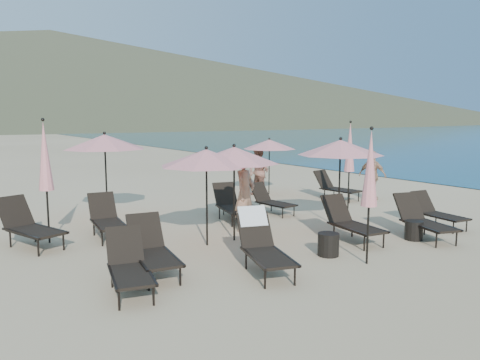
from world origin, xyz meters
TOP-DOWN VIEW (x-y plane):
  - ground at (0.00, 0.00)m, footprint 800.00×800.00m
  - volcanic_headland at (71.37, 302.62)m, footprint 690.00×690.00m
  - lounger_0 at (-5.22, -0.02)m, footprint 0.97×1.73m
  - lounger_1 at (-4.56, 0.55)m, footprint 0.93×1.81m
  - lounger_2 at (-2.80, -0.43)m, footprint 1.13×1.87m
  - lounger_3 at (0.15, 0.13)m, footprint 0.88×1.78m
  - lounger_4 at (1.74, -0.66)m, footprint 1.11×1.82m
  - lounger_5 at (3.06, -0.17)m, footprint 0.77×1.57m
  - lounger_6 at (-6.09, 3.74)m, footprint 1.25×1.96m
  - lounger_7 at (-4.39, 3.63)m, footprint 0.85×1.76m
  - lounger_8 at (-0.94, 3.50)m, footprint 1.00×1.78m
  - lounger_9 at (-0.51, 4.01)m, footprint 0.78×1.53m
  - lounger_10 at (0.52, 3.60)m, footprint 0.75×1.56m
  - lounger_11 at (3.83, 4.24)m, footprint 0.83×1.73m
  - umbrella_open_0 at (-2.78, 1.65)m, footprint 2.06×2.06m
  - umbrella_open_1 at (-2.05, 1.66)m, footprint 2.08×2.08m
  - umbrella_open_2 at (0.90, 1.24)m, footprint 2.17×2.17m
  - umbrella_open_3 at (-3.71, 5.68)m, footprint 2.27×2.27m
  - umbrella_open_4 at (2.58, 6.39)m, footprint 1.94×1.94m
  - umbrella_closed_0 at (-0.86, -1.24)m, footprint 0.31×0.31m
  - umbrella_closed_1 at (2.95, 2.82)m, footprint 0.32×0.32m
  - umbrella_closed_2 at (-5.66, 3.83)m, footprint 0.33×0.33m
  - side_table_0 at (-1.10, -0.44)m, footprint 0.44×0.44m
  - side_table_1 at (1.45, -0.63)m, footprint 0.41×0.41m
  - beachgoer_a at (-1.30, 2.32)m, footprint 0.83×0.73m
  - beachgoer_b at (2.01, 6.26)m, footprint 0.89×1.02m
  - beachgoer_c at (4.81, 3.47)m, footprint 0.65×1.06m

SIDE VIEW (x-z plane):
  - ground at x=0.00m, z-range 0.00..0.00m
  - side_table_1 at x=1.45m, z-range 0.00..0.45m
  - side_table_0 at x=-1.10m, z-range 0.00..0.47m
  - lounger_9 at x=-0.51m, z-range -0.03..0.82m
  - lounger_10 at x=0.52m, z-range -0.03..0.84m
  - lounger_5 at x=3.06m, z-range -0.03..0.84m
  - lounger_0 at x=-5.22m, z-range -0.03..0.91m
  - lounger_11 at x=3.83m, z-range -0.03..0.93m
  - lounger_8 at x=-0.94m, z-range -0.03..0.94m
  - lounger_7 at x=-4.39m, z-range -0.03..0.94m
  - lounger_4 at x=1.74m, z-range -0.03..0.95m
  - lounger_3 at x=0.15m, z-range -0.03..0.95m
  - lounger_1 at x=-4.56m, z-range -0.03..0.96m
  - lounger_6 at x=-6.09m, z-range -0.03..1.02m
  - lounger_2 at x=-2.80m, z-range -0.02..1.08m
  - beachgoer_c at x=4.81m, z-range 0.00..1.69m
  - beachgoer_b at x=2.01m, z-range 0.00..1.78m
  - beachgoer_a at x=-1.30m, z-range 0.00..1.92m
  - umbrella_open_4 at x=2.58m, z-range 0.80..2.89m
  - umbrella_closed_0 at x=-0.86m, z-range 0.52..3.19m
  - umbrella_closed_1 at x=2.95m, z-range 0.53..3.27m
  - umbrella_open_0 at x=-2.78m, z-range 0.85..3.07m
  - umbrella_closed_2 at x=-5.66m, z-range 0.55..3.38m
  - umbrella_open_1 at x=-2.05m, z-range 0.86..3.10m
  - umbrella_open_2 at x=0.90m, z-range 0.90..3.24m
  - umbrella_open_3 at x=-3.71m, z-range 0.94..3.37m
  - volcanic_headland at x=71.37m, z-range -1.01..53.99m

